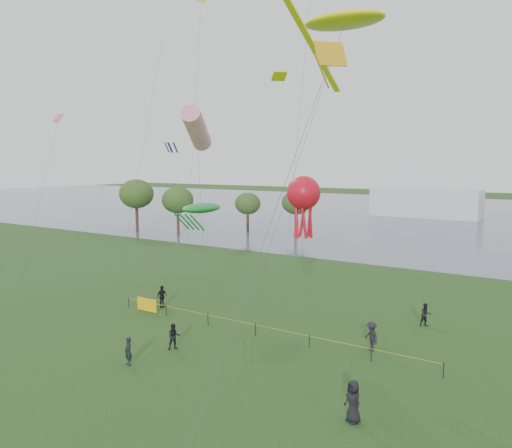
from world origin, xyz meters
The scene contains 17 objects.
ground_plane centered at (0.00, 0.00, 0.00)m, with size 400.00×400.00×0.00m, color #183711.
lake centered at (0.00, 100.00, 0.02)m, with size 400.00×120.00×0.08m, color #4F5B6C.
pavilion_left centered at (-12.00, 95.00, 3.00)m, with size 22.00×8.00×6.00m, color silver.
trees centered at (-39.50, 48.20, 5.85)m, with size 30.44×17.05×8.78m.
fence centered at (-8.41, 13.47, 0.55)m, with size 24.07×0.07×1.05m.
spectator_a centered at (-5.16, 8.69, 0.81)m, with size 0.79×0.61×1.62m, color black.
spectator_b centered at (5.10, 15.09, 0.91)m, with size 1.17×0.67×1.82m, color black.
spectator_c centered at (-12.15, 14.98, 0.88)m, with size 1.03×0.43×1.75m, color black.
spectator_d centered at (7.39, 6.49, 0.95)m, with size 0.93×0.61×1.91m, color black.
spectator_f centered at (-5.70, 5.48, 0.81)m, with size 0.59×0.39×1.62m, color black.
spectator_g centered at (6.69, 21.61, 0.82)m, with size 0.80×0.62×1.64m, color black.
kite_stingray centered at (2.06, 16.86, 20.21)m, with size 7.71×10.13×20.69m.
kite_windsock centered at (-12.61, 20.14, 14.32)m, with size 6.75×6.82×16.19m.
kite_creature centered at (-10.86, 18.49, 7.70)m, with size 5.54×8.60×8.14m.
kite_octopus centered at (0.43, 14.91, 9.44)m, with size 2.82×4.44×10.61m.
kite_delta centered at (4.58, 8.96, 15.84)m, with size 1.60×13.28×17.35m.
small_kites centered at (-5.38, 19.13, 23.03)m, with size 38.55×12.11×14.13m.
Camera 1 is at (15.13, -13.38, 11.40)m, focal length 35.00 mm.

